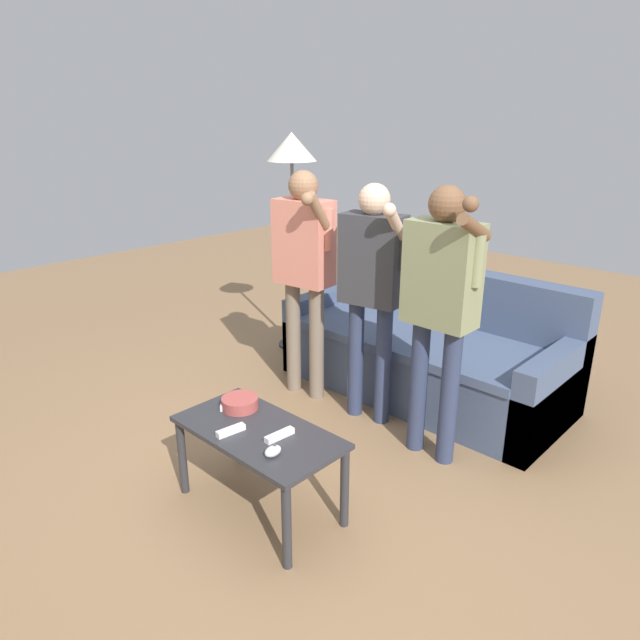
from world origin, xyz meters
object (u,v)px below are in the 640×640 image
(player_center, at_px, (372,278))
(game_remote_wand_near, at_px, (235,407))
(game_remote_nunchuk, at_px, (273,451))
(game_remote_wand_spare, at_px, (231,431))
(floor_lamp, at_px, (292,160))
(couch, at_px, (427,352))
(player_left, at_px, (304,260))
(snack_bowl, at_px, (240,403))
(game_remote_wand_far, at_px, (280,435))
(coffee_table, at_px, (259,442))
(player_right, at_px, (440,295))

(player_center, height_order, game_remote_wand_near, player_center)
(game_remote_nunchuk, xyz_separation_m, game_remote_wand_spare, (-0.29, -0.01, -0.01))
(game_remote_nunchuk, relative_size, floor_lamp, 0.05)
(couch, xyz_separation_m, player_left, (-0.61, -0.65, 0.70))
(game_remote_nunchuk, bearing_deg, snack_bowl, 158.17)
(game_remote_nunchuk, relative_size, player_left, 0.06)
(game_remote_wand_near, height_order, game_remote_wand_far, same)
(coffee_table, distance_m, floor_lamp, 2.53)
(player_center, bearing_deg, player_left, -176.58)
(floor_lamp, bearing_deg, coffee_table, -48.74)
(couch, relative_size, snack_bowl, 10.37)
(player_right, bearing_deg, player_center, 170.23)
(coffee_table, relative_size, player_right, 0.55)
(couch, distance_m, game_remote_wand_far, 1.74)
(player_left, bearing_deg, couch, 46.95)
(coffee_table, relative_size, game_remote_wand_spare, 5.67)
(player_left, height_order, player_center, player_left)
(coffee_table, xyz_separation_m, game_remote_wand_spare, (-0.07, -0.11, 0.09))
(game_remote_nunchuk, xyz_separation_m, game_remote_wand_near, (-0.46, 0.15, -0.01))
(floor_lamp, relative_size, player_center, 1.16)
(couch, height_order, game_remote_wand_spare, couch)
(floor_lamp, height_order, player_center, floor_lamp)
(coffee_table, bearing_deg, snack_bowl, 161.23)
(couch, distance_m, player_center, 0.91)
(game_remote_nunchuk, relative_size, game_remote_wand_near, 0.67)
(coffee_table, xyz_separation_m, game_remote_wand_near, (-0.24, 0.05, 0.09))
(snack_bowl, bearing_deg, coffee_table, -18.77)
(game_remote_wand_far, bearing_deg, game_remote_wand_spare, -146.77)
(player_right, relative_size, game_remote_wand_spare, 10.37)
(player_center, bearing_deg, game_remote_nunchuk, -71.05)
(couch, xyz_separation_m, game_remote_wand_far, (0.28, -1.71, 0.18))
(snack_bowl, bearing_deg, floor_lamp, 127.68)
(player_left, xyz_separation_m, player_center, (0.56, 0.03, -0.03))
(player_right, bearing_deg, game_remote_nunchuk, -96.56)
(coffee_table, xyz_separation_m, player_right, (0.35, 1.02, 0.61))
(couch, xyz_separation_m, player_center, (-0.05, -0.62, 0.67))
(couch, distance_m, snack_bowl, 1.67)
(floor_lamp, height_order, game_remote_wand_near, floor_lamp)
(coffee_table, bearing_deg, player_left, 124.87)
(couch, relative_size, game_remote_nunchuk, 22.79)
(player_left, bearing_deg, game_remote_nunchuk, -50.53)
(player_left, distance_m, game_remote_wand_far, 1.48)
(couch, bearing_deg, snack_bowl, -93.12)
(snack_bowl, distance_m, player_center, 1.14)
(floor_lamp, relative_size, game_remote_wand_spare, 11.74)
(couch, distance_m, floor_lamp, 1.84)
(player_left, relative_size, player_center, 1.03)
(game_remote_nunchuk, xyz_separation_m, game_remote_wand_far, (-0.09, 0.12, -0.01))
(snack_bowl, height_order, game_remote_wand_spare, snack_bowl)
(floor_lamp, height_order, game_remote_wand_spare, floor_lamp)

